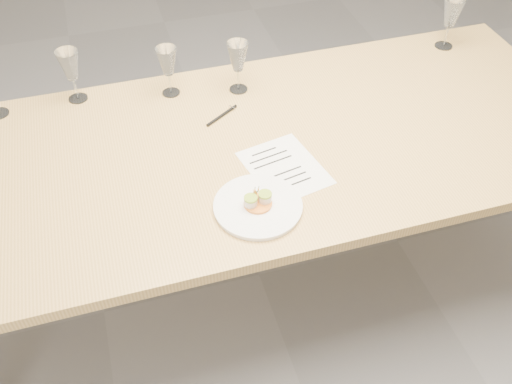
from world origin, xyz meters
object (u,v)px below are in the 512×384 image
object	(u,v)px
wine_glass_3	(238,58)
ballpoint_pen	(222,115)
wine_glass_1	(70,66)
wine_glass_4	(452,14)
wine_glass_2	(167,62)
recipe_sheet	(284,168)
dinner_plate	(258,205)
dining_table	(260,157)

from	to	relation	value
wine_glass_3	ballpoint_pen	bearing A→B (deg)	-124.93
wine_glass_1	wine_glass_4	world-z (taller)	wine_glass_4
wine_glass_2	ballpoint_pen	bearing A→B (deg)	-52.90
recipe_sheet	wine_glass_2	world-z (taller)	wine_glass_2
dinner_plate	wine_glass_3	size ratio (longest dim) A/B	1.37
wine_glass_3	wine_glass_4	bearing A→B (deg)	3.60
dinner_plate	recipe_sheet	xyz separation A→B (m)	(0.13, 0.15, -0.01)
dinner_plate	wine_glass_4	distance (m)	1.23
dinner_plate	wine_glass_1	size ratio (longest dim) A/B	1.35
dining_table	ballpoint_pen	size ratio (longest dim) A/B	17.96
wine_glass_2	wine_glass_3	size ratio (longest dim) A/B	0.96
dinner_plate	wine_glass_4	xyz separation A→B (m)	(1.02, 0.68, 0.14)
dinner_plate	wine_glass_4	world-z (taller)	wine_glass_4
recipe_sheet	ballpoint_pen	distance (m)	0.35
dining_table	wine_glass_4	bearing A→B (deg)	22.28
dinner_plate	wine_glass_3	world-z (taller)	wine_glass_3
dining_table	wine_glass_4	xyz separation A→B (m)	(0.92, 0.38, 0.21)
dining_table	wine_glass_4	world-z (taller)	wine_glass_4
recipe_sheet	dinner_plate	bearing A→B (deg)	-143.62
dinner_plate	wine_glass_1	bearing A→B (deg)	123.25
dinner_plate	wine_glass_2	xyz separation A→B (m)	(-0.14, 0.67, 0.12)
recipe_sheet	ballpoint_pen	size ratio (longest dim) A/B	2.41
dining_table	recipe_sheet	xyz separation A→B (m)	(0.04, -0.15, 0.07)
dinner_plate	wine_glass_2	world-z (taller)	wine_glass_2
recipe_sheet	wine_glass_4	size ratio (longest dim) A/B	1.53
wine_glass_1	recipe_sheet	bearing A→B (deg)	-43.56
wine_glass_1	wine_glass_2	world-z (taller)	wine_glass_1
ballpoint_pen	wine_glass_1	distance (m)	0.57
wine_glass_4	wine_glass_1	bearing A→B (deg)	177.84
dining_table	ballpoint_pen	xyz separation A→B (m)	(-0.09, 0.18, 0.07)
ballpoint_pen	wine_glass_1	bearing A→B (deg)	118.85
wine_glass_3	dining_table	bearing A→B (deg)	-92.34
wine_glass_3	wine_glass_4	size ratio (longest dim) A/B	0.94
recipe_sheet	wine_glass_3	world-z (taller)	wine_glass_3
ballpoint_pen	wine_glass_4	distance (m)	1.04
dining_table	recipe_sheet	distance (m)	0.17
dining_table	wine_glass_3	xyz separation A→B (m)	(0.01, 0.32, 0.21)
ballpoint_pen	wine_glass_4	world-z (taller)	wine_glass_4
dining_table	wine_glass_2	world-z (taller)	wine_glass_2
recipe_sheet	wine_glass_2	size ratio (longest dim) A/B	1.69
dining_table	recipe_sheet	world-z (taller)	recipe_sheet
dining_table	dinner_plate	world-z (taller)	dinner_plate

